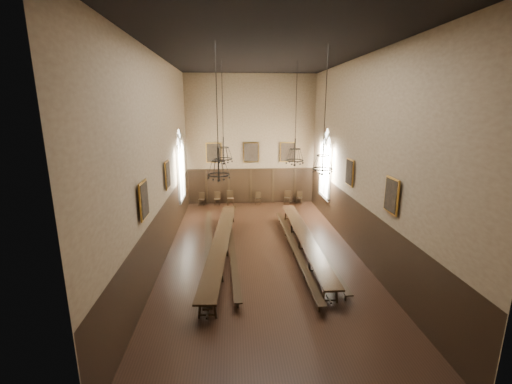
{
  "coord_description": "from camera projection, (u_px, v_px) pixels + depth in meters",
  "views": [
    {
      "loc": [
        -1.33,
        -15.04,
        6.8
      ],
      "look_at": [
        -0.17,
        1.5,
        2.67
      ],
      "focal_mm": 24.0,
      "sensor_mm": 36.0,
      "label": 1
    }
  ],
  "objects": [
    {
      "name": "floor",
      "position": [
        262.0,
        254.0,
        16.3
      ],
      "size": [
        9.0,
        18.0,
        0.02
      ],
      "primitive_type": "cube",
      "color": "black",
      "rests_on": "ground"
    },
    {
      "name": "ceiling",
      "position": [
        263.0,
        52.0,
        14.11
      ],
      "size": [
        9.0,
        18.0,
        0.02
      ],
      "primitive_type": "cube",
      "color": "black",
      "rests_on": "ground"
    },
    {
      "name": "wall_back",
      "position": [
        251.0,
        141.0,
        23.93
      ],
      "size": [
        9.0,
        0.02,
        9.0
      ],
      "primitive_type": "cube",
      "color": "#7D684D",
      "rests_on": "ground"
    },
    {
      "name": "wall_front",
      "position": [
        304.0,
        232.0,
        6.49
      ],
      "size": [
        9.0,
        0.02,
        9.0
      ],
      "primitive_type": "cube",
      "color": "#7D684D",
      "rests_on": "ground"
    },
    {
      "name": "wall_left",
      "position": [
        159.0,
        161.0,
        14.9
      ],
      "size": [
        0.02,
        18.0,
        9.0
      ],
      "primitive_type": "cube",
      "color": "#7D684D",
      "rests_on": "ground"
    },
    {
      "name": "wall_right",
      "position": [
        361.0,
        159.0,
        15.51
      ],
      "size": [
        0.02,
        18.0,
        9.0
      ],
      "primitive_type": "cube",
      "color": "#7D684D",
      "rests_on": "ground"
    },
    {
      "name": "wainscot_panelling",
      "position": [
        262.0,
        229.0,
        15.99
      ],
      "size": [
        9.0,
        18.0,
        2.5
      ],
      "primitive_type": null,
      "color": "black",
      "rests_on": "floor"
    },
    {
      "name": "table_left",
      "position": [
        221.0,
        248.0,
        15.94
      ],
      "size": [
        1.47,
        10.82,
        0.84
      ],
      "rotation": [
        0.0,
        0.0,
        -0.07
      ],
      "color": "black",
      "rests_on": "floor"
    },
    {
      "name": "table_right",
      "position": [
        304.0,
        243.0,
        16.54
      ],
      "size": [
        0.79,
        10.22,
        0.8
      ],
      "rotation": [
        0.0,
        0.0,
        -0.01
      ],
      "color": "black",
      "rests_on": "floor"
    },
    {
      "name": "bench_left_outer",
      "position": [
        208.0,
        248.0,
        16.19
      ],
      "size": [
        0.96,
        10.69,
        0.48
      ],
      "rotation": [
        0.0,
        0.0,
        0.06
      ],
      "color": "black",
      "rests_on": "floor"
    },
    {
      "name": "bench_left_inner",
      "position": [
        232.0,
        250.0,
        16.05
      ],
      "size": [
        0.7,
        9.51,
        0.43
      ],
      "rotation": [
        0.0,
        0.0,
        0.04
      ],
      "color": "black",
      "rests_on": "floor"
    },
    {
      "name": "bench_right_inner",
      "position": [
        294.0,
        248.0,
        16.17
      ],
      "size": [
        0.37,
        10.26,
        0.46
      ],
      "rotation": [
        0.0,
        0.0,
        0.01
      ],
      "color": "black",
      "rests_on": "floor"
    },
    {
      "name": "bench_right_outer",
      "position": [
        315.0,
        246.0,
        16.49
      ],
      "size": [
        0.44,
        9.43,
        0.42
      ],
      "rotation": [
        0.0,
        0.0,
        0.02
      ],
      "color": "black",
      "rests_on": "floor"
    },
    {
      "name": "chair_0",
      "position": [
        202.0,
        202.0,
        24.21
      ],
      "size": [
        0.46,
        0.46,
        0.91
      ],
      "rotation": [
        0.0,
        0.0,
        -0.14
      ],
      "color": "black",
      "rests_on": "floor"
    },
    {
      "name": "chair_1",
      "position": [
        217.0,
        201.0,
        24.35
      ],
      "size": [
        0.42,
        0.42,
        0.93
      ],
      "rotation": [
        0.0,
        0.0,
        -0.03
      ],
      "color": "black",
      "rests_on": "floor"
    },
    {
      "name": "chair_2",
      "position": [
        230.0,
        201.0,
        24.32
      ],
      "size": [
        0.49,
        0.49,
        1.03
      ],
      "rotation": [
        0.0,
        0.0,
        0.08
      ],
      "color": "black",
      "rests_on": "floor"
    },
    {
      "name": "chair_4",
      "position": [
        258.0,
        201.0,
        24.54
      ],
      "size": [
        0.47,
        0.47,
        0.89
      ],
      "rotation": [
        0.0,
        0.0,
        -0.23
      ],
      "color": "black",
      "rests_on": "floor"
    },
    {
      "name": "chair_6",
      "position": [
        287.0,
        200.0,
        24.63
      ],
      "size": [
        0.5,
        0.5,
        0.96
      ],
      "rotation": [
        0.0,
        0.0,
        -0.21
      ],
      "color": "black",
      "rests_on": "floor"
    },
    {
      "name": "chair_7",
      "position": [
        299.0,
        200.0,
        24.67
      ],
      "size": [
        0.51,
        0.51,
        0.91
      ],
      "rotation": [
        0.0,
        0.0,
        -0.3
      ],
      "color": "black",
      "rests_on": "floor"
    },
    {
      "name": "chandelier_back_left",
      "position": [
        224.0,
        153.0,
        17.34
      ],
      "size": [
        0.9,
        0.9,
        4.93
      ],
      "color": "black",
      "rests_on": "ceiling"
    },
    {
      "name": "chandelier_back_right",
      "position": [
        295.0,
        154.0,
        17.78
      ],
      "size": [
        0.92,
        0.92,
        5.08
      ],
      "color": "black",
      "rests_on": "ceiling"
    },
    {
      "name": "chandelier_front_left",
      "position": [
        218.0,
        166.0,
        12.66
      ],
      "size": [
        0.82,
        0.82,
        4.8
      ],
      "color": "black",
      "rests_on": "ceiling"
    },
    {
      "name": "chandelier_front_right",
      "position": [
        323.0,
        160.0,
        13.23
      ],
      "size": [
        0.8,
        0.8,
        4.68
      ],
      "color": "black",
      "rests_on": "ceiling"
    },
    {
      "name": "portrait_back_0",
      "position": [
        214.0,
        153.0,
        23.82
      ],
      "size": [
        1.1,
        0.12,
        1.4
      ],
      "color": "#A57427",
      "rests_on": "wall_back"
    },
    {
      "name": "portrait_back_1",
      "position": [
        251.0,
        152.0,
        23.99
      ],
      "size": [
        1.1,
        0.12,
        1.4
      ],
      "color": "#A57427",
      "rests_on": "wall_back"
    },
    {
      "name": "portrait_back_2",
      "position": [
        288.0,
        152.0,
        24.17
      ],
      "size": [
        1.1,
        0.12,
        1.4
      ],
      "color": "#A57427",
      "rests_on": "wall_back"
    },
    {
      "name": "portrait_left_0",
      "position": [
        167.0,
        175.0,
        16.07
      ],
      "size": [
        0.12,
        1.0,
        1.3
      ],
      "color": "#A57427",
      "rests_on": "wall_left"
    },
    {
      "name": "portrait_left_1",
      "position": [
        144.0,
        200.0,
        11.71
      ],
      "size": [
        0.12,
        1.0,
        1.3
      ],
      "color": "#A57427",
      "rests_on": "wall_left"
    },
    {
      "name": "portrait_right_0",
      "position": [
        350.0,
        172.0,
        16.67
      ],
      "size": [
        0.12,
        1.0,
        1.3
      ],
      "color": "#A57427",
      "rests_on": "wall_right"
    },
    {
      "name": "portrait_right_1",
      "position": [
        392.0,
        196.0,
        12.31
      ],
      "size": [
        0.12,
        1.0,
        1.3
      ],
      "color": "#A57427",
      "rests_on": "wall_right"
    },
    {
      "name": "window_right",
      "position": [
        326.0,
        164.0,
        21.1
      ],
      "size": [
        0.2,
        2.2,
        4.6
      ],
      "primitive_type": null,
      "color": "white",
      "rests_on": "wall_right"
    },
    {
      "name": "window_left",
      "position": [
        181.0,
        165.0,
        20.49
      ],
      "size": [
        0.2,
        2.2,
        4.6
      ],
      "primitive_type": null,
      "color": "white",
      "rests_on": "wall_left"
    }
  ]
}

